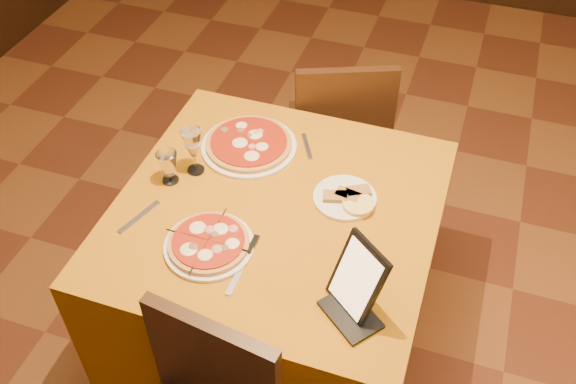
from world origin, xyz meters
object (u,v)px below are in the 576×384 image
(chair_main_far, at_px, (337,129))
(pizza_far, at_px, (249,145))
(main_table, at_px, (277,274))
(tablet, at_px, (358,278))
(water_glass, at_px, (168,167))
(wine_glass, at_px, (193,151))
(pizza_near, at_px, (209,244))

(chair_main_far, relative_size, pizza_far, 2.50)
(main_table, xyz_separation_m, tablet, (0.36, -0.30, 0.49))
(water_glass, bearing_deg, wine_glass, 50.62)
(main_table, distance_m, water_glass, 0.60)
(pizza_far, xyz_separation_m, wine_glass, (-0.14, -0.18, 0.08))
(tablet, bearing_deg, wine_glass, -170.24)
(pizza_near, distance_m, pizza_far, 0.51)
(wine_glass, bearing_deg, water_glass, -129.38)
(water_glass, bearing_deg, pizza_far, 52.02)
(tablet, bearing_deg, water_glass, -163.29)
(pizza_far, distance_m, water_glass, 0.33)
(pizza_far, relative_size, tablet, 1.49)
(water_glass, bearing_deg, pizza_near, -43.38)
(pizza_near, height_order, tablet, tablet)
(main_table, relative_size, wine_glass, 5.79)
(main_table, relative_size, pizza_near, 3.72)
(chair_main_far, distance_m, pizza_near, 1.13)
(main_table, height_order, pizza_near, pizza_near)
(main_table, distance_m, tablet, 0.68)
(wine_glass, relative_size, water_glass, 1.46)
(chair_main_far, height_order, pizza_near, chair_main_far)
(pizza_far, xyz_separation_m, tablet, (0.56, -0.56, 0.10))
(main_table, relative_size, tablet, 4.51)
(pizza_near, xyz_separation_m, tablet, (0.50, -0.06, 0.10))
(chair_main_far, relative_size, wine_glass, 4.79)
(chair_main_far, bearing_deg, pizza_near, 59.87)
(chair_main_far, distance_m, pizza_far, 0.68)
(chair_main_far, bearing_deg, wine_glass, 43.27)
(wine_glass, bearing_deg, pizza_far, 52.64)
(chair_main_far, xyz_separation_m, tablet, (0.36, -1.14, 0.41))
(pizza_far, bearing_deg, wine_glass, -127.36)
(main_table, xyz_separation_m, pizza_near, (-0.15, -0.24, 0.39))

